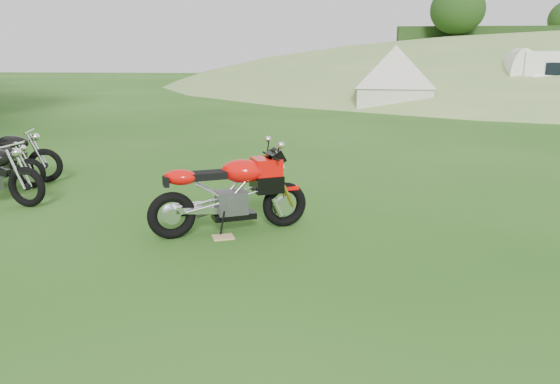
# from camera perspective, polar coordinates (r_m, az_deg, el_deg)

# --- Properties ---
(ground) EXTENTS (120.00, 120.00, 0.00)m
(ground) POSITION_cam_1_polar(r_m,az_deg,el_deg) (5.45, -3.83, -11.19)
(ground) COLOR #1C470F
(ground) RESTS_ON ground
(sport_motorcycle) EXTENTS (2.09, 1.34, 1.24)m
(sport_motorcycle) POSITION_cam_1_polar(r_m,az_deg,el_deg) (7.24, -5.30, 0.49)
(sport_motorcycle) COLOR red
(sport_motorcycle) RESTS_ON ground
(plywood_board) EXTENTS (0.33, 0.30, 0.02)m
(plywood_board) POSITION_cam_1_polar(r_m,az_deg,el_deg) (7.18, -5.97, -4.71)
(plywood_board) COLOR tan
(plywood_board) RESTS_ON ground
(vintage_moto_c) EXTENTS (2.04, 0.93, 1.05)m
(vintage_moto_c) POSITION_cam_1_polar(r_m,az_deg,el_deg) (11.13, -26.99, 3.36)
(vintage_moto_c) COLOR black
(vintage_moto_c) RESTS_ON ground
(tent_mid) EXTENTS (3.29, 3.29, 2.64)m
(tent_mid) POSITION_cam_1_polar(r_m,az_deg,el_deg) (24.27, 11.90, 11.66)
(tent_mid) COLOR beige
(tent_mid) RESTS_ON ground
(tent_right) EXTENTS (2.81, 2.81, 2.26)m
(tent_right) POSITION_cam_1_polar(r_m,az_deg,el_deg) (25.57, 26.00, 10.23)
(tent_right) COLOR white
(tent_right) RESTS_ON ground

